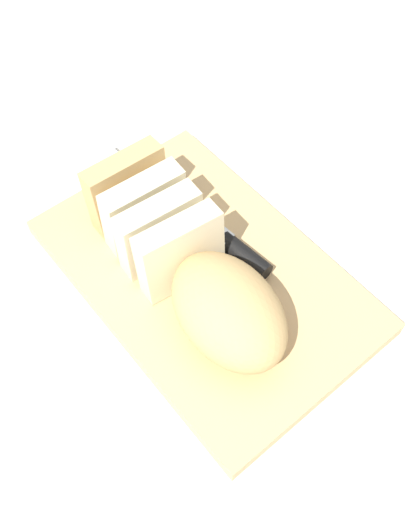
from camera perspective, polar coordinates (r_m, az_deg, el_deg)
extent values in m
plane|color=silver|center=(0.70, 0.00, -2.42)|extent=(3.00, 3.00, 0.00)
cube|color=tan|center=(0.69, 0.00, -1.92)|extent=(0.40, 0.26, 0.02)
ellipsoid|color=tan|center=(0.60, 2.29, -5.34)|extent=(0.15, 0.11, 0.09)
cube|color=beige|center=(0.64, -2.42, 0.33)|extent=(0.04, 0.10, 0.09)
cube|color=beige|center=(0.66, -4.44, 2.43)|extent=(0.03, 0.10, 0.09)
cube|color=beige|center=(0.68, -5.96, 4.61)|extent=(0.04, 0.10, 0.09)
cube|color=tan|center=(0.70, -7.60, 6.56)|extent=(0.03, 0.10, 0.09)
cube|color=silver|center=(0.75, -4.58, 6.22)|extent=(0.23, 0.05, 0.00)
cylinder|color=black|center=(0.68, 3.85, -0.02)|extent=(0.07, 0.03, 0.02)
cube|color=silver|center=(0.69, 1.78, 1.58)|extent=(0.02, 0.02, 0.02)
sphere|color=tan|center=(0.69, 1.97, 0.43)|extent=(0.00, 0.00, 0.00)
sphere|color=tan|center=(0.69, 1.44, -0.09)|extent=(0.00, 0.00, 0.00)
sphere|color=tan|center=(0.69, 5.96, -0.66)|extent=(0.00, 0.00, 0.00)
sphere|color=tan|center=(0.68, 3.51, -1.90)|extent=(0.01, 0.01, 0.01)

